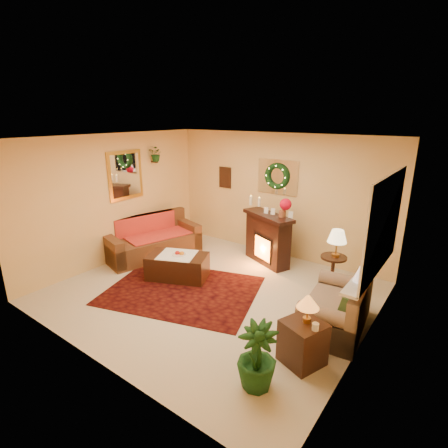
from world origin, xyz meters
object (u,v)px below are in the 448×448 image
Objects in this scene: side_table_round at (333,270)px; end_table_square at (303,343)px; fireplace at (268,237)px; coffee_table at (178,267)px; sofa at (153,237)px; loveseat at (336,300)px.

side_table_round is 2.20m from end_table_square.
end_table_square is at bearing -79.26° from side_table_round.
fireplace is 1.93m from coffee_table.
sofa reaches higher than end_table_square.
fireplace is at bearing 43.46° from sofa.
coffee_table is (1.18, -0.48, -0.22)m from sofa.
side_table_round reaches higher than end_table_square.
side_table_round is 1.05× the size of end_table_square.
end_table_square is at bearing -39.57° from coffee_table.
sofa is 4.24m from end_table_square.
side_table_round is at bearing 29.35° from sofa.
fireplace is at bearing 127.73° from end_table_square.
fireplace is 2.41m from loveseat.
sofa is at bearing 162.47° from end_table_square.
fireplace is at bearing 34.67° from coffee_table.
coffee_table is (-0.99, -1.62, -0.34)m from fireplace.
sofa is 2.45m from fireplace.
end_table_square is (0.41, -2.16, -0.05)m from side_table_round.
side_table_round is (3.63, 0.89, -0.10)m from sofa.
coffee_table is at bearing -98.20° from fireplace.
coffee_table is at bearing 164.38° from end_table_square.
side_table_round is at bearing 5.14° from coffee_table.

